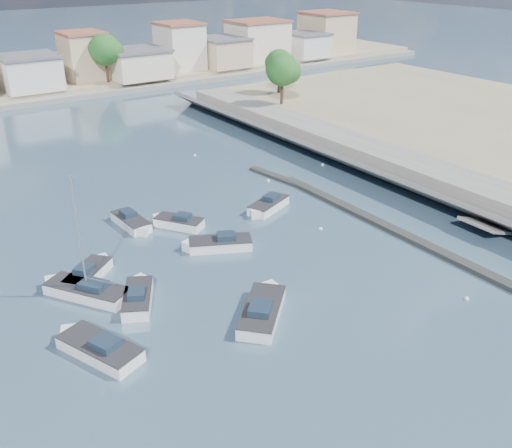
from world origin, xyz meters
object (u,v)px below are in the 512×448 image
at_px(motorboat_a, 97,348).
at_px(motorboat_h, 263,309).
at_px(motorboat_d, 267,207).
at_px(motorboat_e, 138,297).
at_px(motorboat_c, 217,244).
at_px(sailboat, 84,290).
at_px(motorboat_f, 177,223).
at_px(motorboat_g, 132,223).
at_px(motorboat_b, 90,273).

height_order(motorboat_a, motorboat_h, same).
bearing_deg(motorboat_a, motorboat_d, 28.35).
distance_m(motorboat_d, motorboat_e, 17.44).
height_order(motorboat_c, sailboat, sailboat).
bearing_deg(motorboat_c, sailboat, -176.55).
bearing_deg(motorboat_h, motorboat_f, 83.97).
distance_m(motorboat_h, sailboat, 12.40).
bearing_deg(motorboat_g, motorboat_d, -18.07).
height_order(motorboat_c, motorboat_g, same).
relative_size(motorboat_e, sailboat, 0.53).
bearing_deg(motorboat_f, motorboat_e, -130.40).
height_order(motorboat_g, motorboat_h, same).
bearing_deg(motorboat_a, motorboat_h, -12.96).
bearing_deg(motorboat_f, motorboat_a, -133.34).
xyz_separation_m(motorboat_a, motorboat_d, (20.15, 10.87, -0.00)).
bearing_deg(motorboat_b, motorboat_e, -72.39).
bearing_deg(sailboat, motorboat_d, 13.34).
relative_size(motorboat_a, motorboat_g, 1.17).
distance_m(motorboat_f, motorboat_g, 3.78).
relative_size(motorboat_b, motorboat_e, 0.92).
bearing_deg(motorboat_a, motorboat_c, 29.57).
bearing_deg(motorboat_d, motorboat_h, -126.76).
bearing_deg(motorboat_h, motorboat_d, 53.24).
xyz_separation_m(motorboat_g, motorboat_h, (1.58, -16.97, -0.00)).
bearing_deg(motorboat_c, motorboat_d, 26.26).
height_order(motorboat_b, motorboat_c, same).
relative_size(motorboat_h, sailboat, 0.62).
distance_m(motorboat_d, motorboat_f, 8.48).
xyz_separation_m(motorboat_a, motorboat_e, (4.28, 3.66, -0.00)).
bearing_deg(motorboat_h, sailboat, 134.64).
bearing_deg(sailboat, motorboat_c, 3.45).
height_order(motorboat_f, motorboat_g, same).
bearing_deg(motorboat_b, sailboat, -119.12).
distance_m(motorboat_d, sailboat, 19.12).
relative_size(motorboat_b, motorboat_f, 1.00).
height_order(motorboat_c, motorboat_e, same).
xyz_separation_m(motorboat_b, motorboat_g, (5.96, 6.05, 0.00)).
xyz_separation_m(motorboat_c, motorboat_d, (7.59, 3.75, -0.00)).
height_order(motorboat_a, motorboat_g, same).
distance_m(motorboat_b, motorboat_e, 5.14).
bearing_deg(motorboat_g, motorboat_f, -33.25).
bearing_deg(motorboat_e, motorboat_h, -45.15).
bearing_deg(motorboat_e, motorboat_g, 68.10).
relative_size(motorboat_d, motorboat_g, 0.99).
distance_m(motorboat_e, motorboat_h, 8.49).
distance_m(motorboat_a, motorboat_b, 8.98).
bearing_deg(motorboat_g, sailboat, -131.17).
relative_size(motorboat_c, sailboat, 0.59).
bearing_deg(motorboat_b, motorboat_h, -55.37).
bearing_deg(motorboat_f, sailboat, -149.42).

